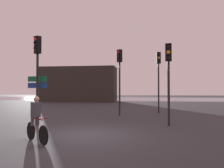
{
  "coord_description": "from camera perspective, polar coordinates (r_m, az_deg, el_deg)",
  "views": [
    {
      "loc": [
        2.36,
        -8.7,
        1.87
      ],
      "look_at": [
        0.5,
        5.0,
        2.2
      ],
      "focal_mm": 35.0,
      "sensor_mm": 36.0,
      "label": 1
    }
  ],
  "objects": [
    {
      "name": "cyclist",
      "position": [
        8.26,
        -19.2,
        -8.59
      ],
      "size": [
        1.34,
        1.12,
        1.62
      ],
      "rotation": [
        0.0,
        0.0,
        -2.26
      ],
      "color": "black",
      "rests_on": "ground"
    },
    {
      "name": "direction_sign_post",
      "position": [
        12.14,
        -18.89,
        -1.65
      ],
      "size": [
        1.1,
        0.16,
        2.6
      ],
      "rotation": [
        0.0,
        0.0,
        3.05
      ],
      "color": "slate",
      "rests_on": "ground"
    },
    {
      "name": "traffic_light_near_left",
      "position": [
        11.93,
        -18.91,
        5.08
      ],
      "size": [
        0.4,
        0.42,
        4.61
      ],
      "rotation": [
        0.0,
        0.0,
        2.65
      ],
      "color": "black",
      "rests_on": "ground"
    },
    {
      "name": "water_strip",
      "position": [
        42.39,
        4.54,
        -3.89
      ],
      "size": [
        80.0,
        16.0,
        0.01
      ],
      "primitive_type": "cube",
      "color": "slate",
      "rests_on": "ground"
    },
    {
      "name": "ground_plane",
      "position": [
        9.21,
        -7.48,
        -13.07
      ],
      "size": [
        120.0,
        120.0,
        0.0
      ],
      "primitive_type": "plane",
      "color": "#333338"
    },
    {
      "name": "traffic_light_far_right",
      "position": [
        17.68,
        12.06,
        3.37
      ],
      "size": [
        0.37,
        0.38,
        4.81
      ],
      "rotation": [
        0.0,
        0.0,
        3.36
      ],
      "color": "black",
      "rests_on": "ground"
    },
    {
      "name": "distant_building",
      "position": [
        33.67,
        -8.73,
        -0.09
      ],
      "size": [
        11.39,
        4.0,
        5.22
      ],
      "primitive_type": "cube",
      "color": "#2D2823",
      "rests_on": "ground"
    },
    {
      "name": "traffic_light_center",
      "position": [
        15.57,
        1.99,
        3.73
      ],
      "size": [
        0.4,
        0.42,
        4.7
      ],
      "rotation": [
        0.0,
        0.0,
        2.6
      ],
      "color": "black",
      "rests_on": "ground"
    },
    {
      "name": "traffic_light_near_right",
      "position": [
        11.55,
        14.56,
        3.98
      ],
      "size": [
        0.35,
        0.36,
        4.21
      ],
      "rotation": [
        0.0,
        0.0,
        3.02
      ],
      "color": "black",
      "rests_on": "ground"
    }
  ]
}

